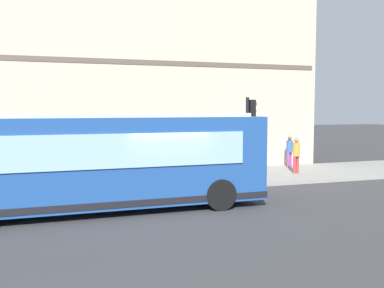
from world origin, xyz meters
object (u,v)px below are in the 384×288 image
(traffic_light_near_corner, at_px, (250,123))
(pedestrian_near_building_entrance, at_px, (35,160))
(city_bus_nearside, at_px, (106,162))
(pedestrian_by_light_pole, at_px, (289,150))
(pedestrian_walking_along_curb, at_px, (12,163))
(pedestrian_near_hydrant, at_px, (296,153))
(newspaper_vending_box, at_px, (110,174))
(fire_hydrant, at_px, (115,169))

(traffic_light_near_corner, bearing_deg, pedestrian_near_building_entrance, 73.66)
(city_bus_nearside, bearing_deg, pedestrian_by_light_pole, -59.00)
(pedestrian_walking_along_curb, xyz_separation_m, pedestrian_by_light_pole, (1.35, -13.38, -0.01))
(pedestrian_near_hydrant, bearing_deg, newspaper_vending_box, 93.76)
(city_bus_nearside, distance_m, traffic_light_near_corner, 6.88)
(traffic_light_near_corner, distance_m, pedestrian_near_building_entrance, 8.89)
(pedestrian_near_building_entrance, height_order, pedestrian_near_hydrant, same)
(pedestrian_near_hydrant, relative_size, pedestrian_walking_along_curb, 1.04)
(fire_hydrant, distance_m, pedestrian_near_building_entrance, 3.47)
(pedestrian_by_light_pole, bearing_deg, city_bus_nearside, 121.00)
(pedestrian_by_light_pole, bearing_deg, pedestrian_near_building_entrance, 95.46)
(traffic_light_near_corner, distance_m, pedestrian_near_hydrant, 3.91)
(city_bus_nearside, height_order, fire_hydrant, city_bus_nearside)
(city_bus_nearside, height_order, pedestrian_near_building_entrance, city_bus_nearside)
(city_bus_nearside, relative_size, pedestrian_near_hydrant, 5.99)
(traffic_light_near_corner, relative_size, pedestrian_near_hydrant, 2.10)
(pedestrian_by_light_pole, bearing_deg, pedestrian_near_hydrant, 156.74)
(pedestrian_walking_along_curb, bearing_deg, pedestrian_near_building_entrance, -79.83)
(pedestrian_walking_along_curb, bearing_deg, pedestrian_near_hydrant, -93.17)
(traffic_light_near_corner, bearing_deg, city_bus_nearside, 112.37)
(traffic_light_near_corner, distance_m, newspaper_vending_box, 6.07)
(pedestrian_near_hydrant, bearing_deg, traffic_light_near_corner, 116.59)
(fire_hydrant, bearing_deg, pedestrian_by_light_pole, -87.50)
(traffic_light_near_corner, height_order, newspaper_vending_box, traffic_light_near_corner)
(pedestrian_by_light_pole, bearing_deg, traffic_light_near_corner, 131.68)
(fire_hydrant, distance_m, pedestrian_by_light_pole, 9.22)
(pedestrian_near_hydrant, distance_m, newspaper_vending_box, 8.90)
(traffic_light_near_corner, relative_size, pedestrian_near_building_entrance, 2.10)
(pedestrian_near_building_entrance, bearing_deg, pedestrian_near_hydrant, -94.16)
(fire_hydrant, relative_size, pedestrian_near_building_entrance, 0.44)
(fire_hydrant, height_order, pedestrian_near_hydrant, pedestrian_near_hydrant)
(city_bus_nearside, distance_m, pedestrian_by_light_pole, 12.14)
(newspaper_vending_box, bearing_deg, fire_hydrant, -13.85)
(city_bus_nearside, relative_size, traffic_light_near_corner, 2.86)
(city_bus_nearside, xyz_separation_m, newspaper_vending_box, (3.62, -0.65, -0.95))
(traffic_light_near_corner, distance_m, fire_hydrant, 6.39)
(pedestrian_near_building_entrance, bearing_deg, pedestrian_by_light_pole, -84.54)
(pedestrian_near_building_entrance, xyz_separation_m, pedestrian_by_light_pole, (1.20, -12.52, -0.04))
(pedestrian_near_building_entrance, xyz_separation_m, pedestrian_walking_along_curb, (-0.15, 0.86, -0.04))
(pedestrian_near_building_entrance, relative_size, pedestrian_near_hydrant, 1.00)
(pedestrian_near_hydrant, xyz_separation_m, pedestrian_walking_along_curb, (0.69, 12.50, -0.04))
(pedestrian_near_hydrant, bearing_deg, pedestrian_by_light_pole, -23.26)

